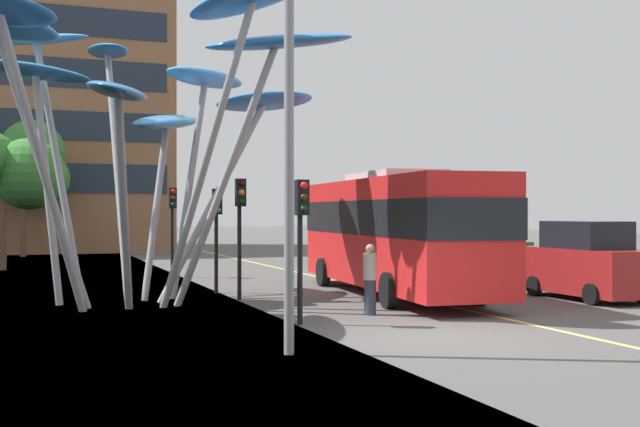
# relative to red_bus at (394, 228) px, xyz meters

# --- Properties ---
(ground) EXTENTS (120.00, 240.00, 0.10)m
(ground) POSITION_rel_red_bus_xyz_m (-3.30, -7.70, -2.10)
(ground) COLOR #54514F
(red_bus) EXTENTS (3.60, 11.45, 3.76)m
(red_bus) POSITION_rel_red_bus_xyz_m (0.00, 0.00, 0.00)
(red_bus) COLOR red
(red_bus) RESTS_ON ground
(leaf_sculpture) EXTENTS (10.67, 12.08, 8.35)m
(leaf_sculpture) POSITION_rel_red_bus_xyz_m (-7.50, -0.12, 4.13)
(leaf_sculpture) COLOR #9EA0A5
(leaf_sculpture) RESTS_ON ground
(traffic_light_kerb_near) EXTENTS (0.28, 0.42, 3.27)m
(traffic_light_kerb_near) POSITION_rel_red_bus_xyz_m (-4.72, -5.01, 0.32)
(traffic_light_kerb_near) COLOR black
(traffic_light_kerb_near) RESTS_ON ground
(traffic_light_kerb_far) EXTENTS (0.28, 0.42, 3.50)m
(traffic_light_kerb_far) POSITION_rel_red_bus_xyz_m (-4.72, 0.40, 0.49)
(traffic_light_kerb_far) COLOR black
(traffic_light_kerb_far) RESTS_ON ground
(traffic_light_island_mid) EXTENTS (0.28, 0.42, 3.26)m
(traffic_light_island_mid) POSITION_rel_red_bus_xyz_m (-4.94, 2.43, 0.32)
(traffic_light_island_mid) COLOR black
(traffic_light_island_mid) RESTS_ON ground
(traffic_light_opposite) EXTENTS (0.28, 0.42, 3.48)m
(traffic_light_opposite) POSITION_rel_red_bus_xyz_m (-5.19, 8.95, 0.47)
(traffic_light_opposite) COLOR black
(traffic_light_opposite) RESTS_ON ground
(car_parked_mid) EXTENTS (1.92, 4.20, 2.27)m
(car_parked_mid) POSITION_rel_red_bus_xyz_m (4.79, -2.90, -0.99)
(car_parked_mid) COLOR maroon
(car_parked_mid) RESTS_ON ground
(car_parked_far) EXTENTS (1.93, 4.43, 2.33)m
(car_parked_far) POSITION_rel_red_bus_xyz_m (4.47, 2.61, -0.97)
(car_parked_far) COLOR #2D5138
(car_parked_far) RESTS_ON ground
(car_side_street) EXTENTS (1.99, 4.20, 2.13)m
(car_side_street) POSITION_rel_red_bus_xyz_m (4.30, 8.49, -1.05)
(car_side_street) COLOR black
(car_side_street) RESTS_ON ground
(car_far_side) EXTENTS (2.09, 3.87, 2.03)m
(car_far_side) POSITION_rel_red_bus_xyz_m (4.33, 15.29, -1.09)
(car_far_side) COLOR #2D5138
(car_far_side) RESTS_ON ground
(street_lamp) EXTENTS (1.69, 0.44, 8.03)m
(street_lamp) POSITION_rel_red_bus_xyz_m (-5.75, -8.37, 3.03)
(street_lamp) COLOR gray
(street_lamp) RESTS_ON ground
(tree_pavement_near) EXTENTS (4.93, 3.62, 6.15)m
(tree_pavement_near) POSITION_rel_red_bus_xyz_m (-11.41, 15.92, 2.45)
(tree_pavement_near) COLOR brown
(tree_pavement_near) RESTS_ON ground
(tree_pavement_far) EXTENTS (4.29, 4.08, 7.75)m
(tree_pavement_far) POSITION_rel_red_bus_xyz_m (-10.26, 26.14, 2.97)
(tree_pavement_far) COLOR brown
(tree_pavement_far) RESTS_ON ground
(pedestrian) EXTENTS (0.34, 0.34, 1.75)m
(pedestrian) POSITION_rel_red_bus_xyz_m (-2.54, -3.92, -1.17)
(pedestrian) COLOR #2D3342
(pedestrian) RESTS_ON ground
(backdrop_building) EXTENTS (20.31, 13.98, 18.94)m
(backdrop_building) POSITION_rel_red_bus_xyz_m (-11.78, 34.94, 7.42)
(backdrop_building) COLOR #8E6042
(backdrop_building) RESTS_ON ground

